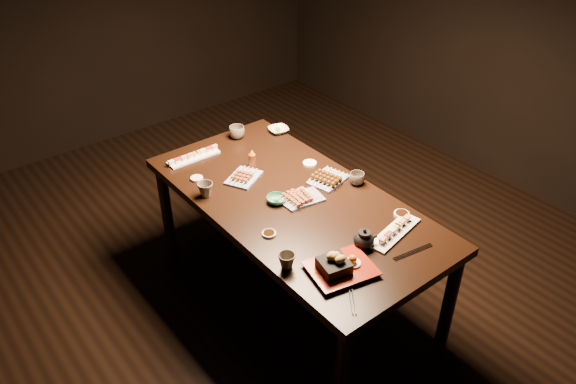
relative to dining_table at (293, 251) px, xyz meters
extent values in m
plane|color=black|center=(0.23, 0.19, -0.38)|extent=(5.00, 5.00, 0.00)
cube|color=black|center=(0.00, 0.00, 0.00)|extent=(1.05, 1.87, 0.75)
imported|color=#2C8767|center=(-0.09, 0.03, 0.39)|extent=(0.14, 0.14, 0.03)
imported|color=beige|center=(0.42, 0.68, 0.39)|extent=(0.15, 0.15, 0.03)
imported|color=brown|center=(-0.38, -0.42, 0.41)|extent=(0.10, 0.10, 0.08)
imported|color=brown|center=(0.38, -0.11, 0.41)|extent=(0.10, 0.10, 0.07)
imported|color=brown|center=(-0.36, 0.33, 0.42)|extent=(0.09, 0.09, 0.08)
imported|color=brown|center=(0.15, 0.79, 0.42)|extent=(0.12, 0.12, 0.08)
cylinder|color=#662C0D|center=(0.01, 0.41, 0.44)|extent=(0.06, 0.06, 0.13)
cylinder|color=white|center=(-0.30, -0.17, 0.38)|extent=(0.09, 0.09, 0.01)
cylinder|color=white|center=(0.31, 0.23, 0.38)|extent=(0.09, 0.09, 0.01)
cylinder|color=white|center=(0.35, -0.48, 0.38)|extent=(0.09, 0.09, 0.01)
cylinder|color=white|center=(-0.32, 0.51, 0.38)|extent=(0.09, 0.09, 0.01)
camera|label=1|loc=(-1.62, -1.99, 2.15)|focal=35.00mm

